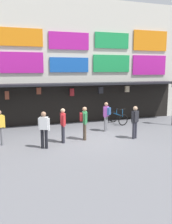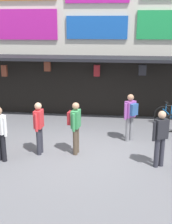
{
  "view_description": "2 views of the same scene",
  "coord_description": "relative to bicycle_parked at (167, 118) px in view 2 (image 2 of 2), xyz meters",
  "views": [
    {
      "loc": [
        -3.97,
        -11.51,
        3.5
      ],
      "look_at": [
        0.09,
        0.82,
        1.24
      ],
      "focal_mm": 39.13,
      "sensor_mm": 36.0,
      "label": 1
    },
    {
      "loc": [
        0.97,
        -8.64,
        4.0
      ],
      "look_at": [
        -0.06,
        0.51,
        1.18
      ],
      "focal_mm": 47.07,
      "sensor_mm": 36.0,
      "label": 2
    }
  ],
  "objects": [
    {
      "name": "pedestrian_in_yellow",
      "position": [
        -3.23,
        -2.81,
        0.59
      ],
      "size": [
        0.4,
        0.52,
        1.68
      ],
      "color": "brown",
      "rests_on": "ground"
    },
    {
      "name": "ground_plane",
      "position": [
        -2.9,
        -2.65,
        -0.39
      ],
      "size": [
        80.0,
        80.0,
        0.0
      ],
      "primitive_type": "plane",
      "color": "slate"
    },
    {
      "name": "shopfront",
      "position": [
        -2.9,
        1.92,
        3.57
      ],
      "size": [
        18.0,
        2.6,
        8.0
      ],
      "color": "beige",
      "rests_on": "ground"
    },
    {
      "name": "pedestrian_in_white",
      "position": [
        -5.35,
        -3.56,
        0.55
      ],
      "size": [
        0.49,
        0.35,
        1.68
      ],
      "color": "black",
      "rests_on": "ground"
    },
    {
      "name": "pedestrian_in_red",
      "position": [
        -1.49,
        -1.55,
        0.59
      ],
      "size": [
        0.47,
        0.47,
        1.68
      ],
      "color": "gray",
      "rests_on": "ground"
    },
    {
      "name": "pedestrian_in_green",
      "position": [
        -0.71,
        -3.41,
        0.55
      ],
      "size": [
        0.48,
        0.36,
        1.68
      ],
      "color": "#2D2D38",
      "rests_on": "ground"
    },
    {
      "name": "pedestrian_in_blue",
      "position": [
        -4.34,
        -2.94,
        0.55
      ],
      "size": [
        0.25,
        0.53,
        1.68
      ],
      "color": "#2D2D38",
      "rests_on": "ground"
    },
    {
      "name": "bicycle_parked",
      "position": [
        0.0,
        0.0,
        0.0
      ],
      "size": [
        0.91,
        1.27,
        1.05
      ],
      "color": "black",
      "rests_on": "ground"
    }
  ]
}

